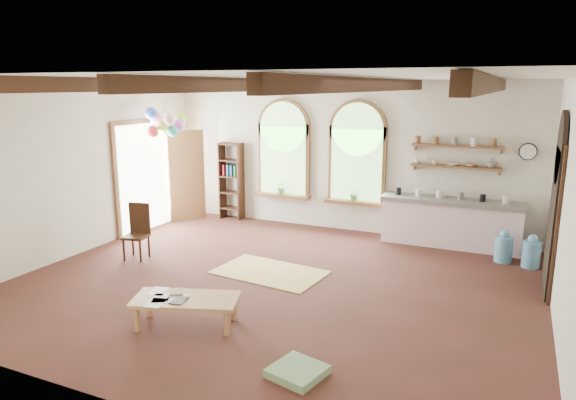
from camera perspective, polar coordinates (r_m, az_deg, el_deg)
The scene contains 27 objects.
floor at distance 8.31m, azimuth -1.60°, elevation -9.22°, with size 8.00×8.00×0.00m, color #4D241F.
ceiling_beams at distance 7.72m, azimuth -1.75°, elevation 12.68°, with size 6.20×6.80×0.18m, color #381D12, non-canonical shape.
window_left at distance 11.50m, azimuth -0.50°, elevation 5.32°, with size 1.30×0.28×2.20m.
window_right at distance 10.91m, azimuth 7.66°, elevation 4.81°, with size 1.30×0.28×2.20m.
left_doorway at distance 11.57m, azimuth -15.53°, elevation 2.48°, with size 0.10×1.90×2.50m, color brown.
right_doorway at distance 8.69m, azimuth 27.34°, elevation -2.07°, with size 0.10×1.30×2.40m, color black.
kitchen_counter at distance 10.53m, azimuth 17.61°, elevation -2.38°, with size 2.68×0.62×0.94m.
wall_shelf_lower at distance 10.49m, azimuth 18.11°, elevation 3.53°, with size 1.70×0.24×0.04m, color brown.
wall_shelf_upper at distance 10.44m, azimuth 18.26°, elevation 5.70°, with size 1.70×0.24×0.04m, color brown.
wall_clock at distance 10.46m, azimuth 25.12°, elevation 4.88°, with size 0.32×0.32×0.04m, color black.
bookshelf at distance 12.12m, azimuth -6.30°, elevation 2.11°, with size 0.53×0.32×1.80m.
coffee_table at distance 6.94m, azimuth -11.28°, elevation -10.95°, with size 1.49×1.04×0.39m.
side_chair at distance 9.76m, azimuth -16.44°, elevation -4.59°, with size 0.47×0.47×1.01m.
floor_mat at distance 8.75m, azimuth -2.04°, elevation -8.02°, with size 1.80×1.11×0.02m, color tan.
floor_cushion at distance 5.89m, azimuth 1.07°, elevation -18.51°, with size 0.53×0.53×0.09m, color gray.
water_jug_a at distance 9.86m, azimuth 25.43°, elevation -5.36°, with size 0.31×0.31×0.59m.
water_jug_b at distance 9.96m, azimuth 22.83°, elevation -4.94°, with size 0.31×0.31×0.59m.
balloon_cluster at distance 11.14m, azimuth -13.50°, elevation 8.37°, with size 0.83×0.93×1.16m.
table_book at distance 7.12m, azimuth -12.93°, elevation -9.94°, with size 0.17×0.25×0.02m, color olive.
tablet at distance 6.85m, azimuth -12.01°, elevation -10.86°, with size 0.17×0.25×0.01m, color black.
potted_plant_left at distance 11.54m, azimuth -0.72°, elevation 1.40°, with size 0.27×0.23×0.30m, color #598C4C.
potted_plant_right at distance 10.94m, azimuth 7.38°, elevation 0.68°, with size 0.27×0.23×0.30m, color #598C4C.
shelf_cup_a at distance 10.58m, azimuth 14.10°, elevation 4.23°, with size 0.12×0.10×0.10m, color white.
shelf_cup_b at distance 10.53m, azimuth 15.97°, elevation 4.07°, with size 0.10×0.10×0.09m, color beige.
shelf_bowl_a at distance 10.49m, azimuth 17.86°, elevation 3.81°, with size 0.22×0.22×0.05m, color beige.
shelf_bowl_b at distance 10.46m, azimuth 19.76°, elevation 3.67°, with size 0.20×0.20×0.06m, color #8C664C.
shelf_vase at distance 10.43m, azimuth 21.71°, elevation 3.86°, with size 0.18×0.18×0.19m, color slate.
Camera 1 is at (3.37, -6.94, 3.09)m, focal length 32.00 mm.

